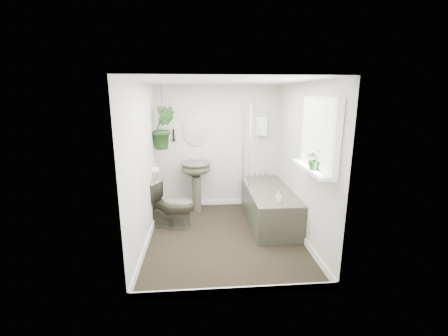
{
  "coord_description": "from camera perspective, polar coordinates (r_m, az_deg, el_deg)",
  "views": [
    {
      "loc": [
        -0.36,
        -4.2,
        2.12
      ],
      "look_at": [
        0.0,
        0.15,
        1.05
      ],
      "focal_mm": 24.0,
      "sensor_mm": 36.0,
      "label": 1
    }
  ],
  "objects": [
    {
      "name": "window_sill",
      "position": [
        3.87,
        16.31,
        -0.11
      ],
      "size": [
        0.18,
        1.0,
        0.04
      ],
      "primitive_type": "cube",
      "color": "white",
      "rests_on": "wall_right"
    },
    {
      "name": "wall_left",
      "position": [
        4.39,
        -15.11,
        0.5
      ],
      "size": [
        0.02,
        2.8,
        2.3
      ],
      "primitive_type": "cube",
      "color": "silver",
      "rests_on": "ground"
    },
    {
      "name": "pedestal_sink",
      "position": [
        5.56,
        -5.27,
        -3.59
      ],
      "size": [
        0.62,
        0.55,
        0.93
      ],
      "primitive_type": null,
      "rotation": [
        0.0,
        0.0,
        0.17
      ],
      "color": "#464536",
      "rests_on": "floor"
    },
    {
      "name": "hanging_pot",
      "position": [
        5.19,
        -11.68,
        10.82
      ],
      "size": [
        0.16,
        0.16,
        0.12
      ],
      "primitive_type": "cylinder",
      "color": "brown",
      "rests_on": "ceiling"
    },
    {
      "name": "toilet",
      "position": [
        5.0,
        -10.02,
        -6.66
      ],
      "size": [
        0.86,
        0.65,
        0.78
      ],
      "primitive_type": "imported",
      "rotation": [
        0.0,
        0.0,
        1.26
      ],
      "color": "#464536",
      "rests_on": "floor"
    },
    {
      "name": "skirting",
      "position": [
        4.7,
        0.15,
        -12.37
      ],
      "size": [
        2.3,
        2.8,
        0.1
      ],
      "primitive_type": "cube",
      "color": "white",
      "rests_on": "floor"
    },
    {
      "name": "soap_bottle",
      "position": [
        4.46,
        10.36,
        -5.5
      ],
      "size": [
        0.1,
        0.1,
        0.17
      ],
      "primitive_type": "imported",
      "rotation": [
        0.0,
        0.0,
        -0.36
      ],
      "color": "black",
      "rests_on": "bathtub"
    },
    {
      "name": "toilet_roll_holder",
      "position": [
        5.11,
        -12.92,
        -0.41
      ],
      "size": [
        0.11,
        0.11,
        0.11
      ],
      "primitive_type": "cylinder",
      "rotation": [
        0.0,
        1.57,
        0.0
      ],
      "color": "white",
      "rests_on": "wall_left"
    },
    {
      "name": "wall_back",
      "position": [
        5.71,
        -1.04,
        3.99
      ],
      "size": [
        2.3,
        0.02,
        2.3
      ],
      "primitive_type": "cube",
      "color": "silver",
      "rests_on": "ground"
    },
    {
      "name": "wall_front",
      "position": [
        2.98,
        2.48,
        -5.28
      ],
      "size": [
        2.3,
        0.02,
        2.3
      ],
      "primitive_type": "cube",
      "color": "silver",
      "rests_on": "ground"
    },
    {
      "name": "ceiling",
      "position": [
        4.22,
        0.17,
        16.34
      ],
      "size": [
        2.3,
        2.8,
        0.02
      ],
      "primitive_type": "cube",
      "color": "white",
      "rests_on": "ground"
    },
    {
      "name": "sill_plant",
      "position": [
        3.73,
        16.99,
        1.63
      ],
      "size": [
        0.23,
        0.2,
        0.25
      ],
      "primitive_type": "imported",
      "rotation": [
        0.0,
        0.0,
        0.03
      ],
      "color": "black",
      "rests_on": "window_sill"
    },
    {
      "name": "hanging_plant",
      "position": [
        5.22,
        -11.51,
        7.48
      ],
      "size": [
        0.44,
        0.38,
        0.73
      ],
      "primitive_type": "imported",
      "rotation": [
        0.0,
        0.0,
        0.15
      ],
      "color": "black",
      "rests_on": "ceiling"
    },
    {
      "name": "wall_right",
      "position": [
        4.57,
        14.8,
        1.05
      ],
      "size": [
        0.02,
        2.8,
        2.3
      ],
      "primitive_type": "cube",
      "color": "silver",
      "rests_on": "ground"
    },
    {
      "name": "floor",
      "position": [
        4.73,
        0.15,
        -13.02
      ],
      "size": [
        2.3,
        2.8,
        0.02
      ],
      "primitive_type": "cube",
      "color": "black",
      "rests_on": "ground"
    },
    {
      "name": "oval_mirror",
      "position": [
        5.61,
        -5.49,
        7.37
      ],
      "size": [
        0.46,
        0.03,
        0.62
      ],
      "primitive_type": "ellipsoid",
      "color": "#B4AF98",
      "rests_on": "wall_back"
    },
    {
      "name": "window_recess",
      "position": [
        3.82,
        17.72,
        6.03
      ],
      "size": [
        0.08,
        1.0,
        0.9
      ],
      "primitive_type": "cube",
      "color": "white",
      "rests_on": "wall_right"
    },
    {
      "name": "bathtub",
      "position": [
        5.18,
        8.6,
        -7.09
      ],
      "size": [
        0.72,
        1.72,
        0.58
      ],
      "primitive_type": null,
      "color": "#464536",
      "rests_on": "floor"
    },
    {
      "name": "wall_sconce",
      "position": [
        5.63,
        -9.56,
        6.24
      ],
      "size": [
        0.04,
        0.04,
        0.22
      ],
      "primitive_type": "cylinder",
      "color": "black",
      "rests_on": "wall_back"
    },
    {
      "name": "bath_screen",
      "position": [
        5.33,
        4.31,
        4.66
      ],
      "size": [
        0.04,
        0.72,
        1.4
      ],
      "primitive_type": null,
      "color": "silver",
      "rests_on": "bathtub"
    },
    {
      "name": "shower_box",
      "position": [
        5.69,
        7.13,
        7.92
      ],
      "size": [
        0.2,
        0.1,
        0.35
      ],
      "primitive_type": "cube",
      "color": "white",
      "rests_on": "wall_back"
    },
    {
      "name": "window_blinds",
      "position": [
        3.8,
        17.09,
        6.05
      ],
      "size": [
        0.01,
        0.86,
        0.76
      ],
      "primitive_type": "cube",
      "color": "white",
      "rests_on": "wall_right"
    }
  ]
}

